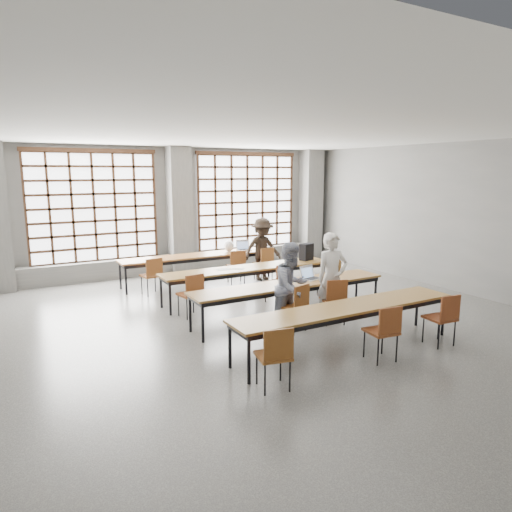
% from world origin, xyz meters
% --- Properties ---
extents(floor, '(11.00, 11.00, 0.00)m').
position_xyz_m(floor, '(0.00, 0.00, 0.00)').
color(floor, '#4E4E4B').
rests_on(floor, ground).
extents(ceiling, '(11.00, 11.00, 0.00)m').
position_xyz_m(ceiling, '(0.00, 0.00, 3.50)').
color(ceiling, silver).
rests_on(ceiling, floor).
extents(wall_back, '(10.00, 0.00, 10.00)m').
position_xyz_m(wall_back, '(0.00, 5.50, 1.75)').
color(wall_back, '#5B5B58').
rests_on(wall_back, floor).
extents(wall_right, '(0.00, 11.00, 11.00)m').
position_xyz_m(wall_right, '(5.00, 0.00, 1.75)').
color(wall_right, '#5B5B58').
rests_on(wall_right, floor).
extents(column_mid, '(0.60, 0.55, 3.50)m').
position_xyz_m(column_mid, '(0.00, 5.22, 1.75)').
color(column_mid, '#575755').
rests_on(column_mid, floor).
extents(column_right, '(0.60, 0.55, 3.50)m').
position_xyz_m(column_right, '(4.50, 5.22, 1.75)').
color(column_right, '#575755').
rests_on(column_right, floor).
extents(window_left, '(3.32, 0.12, 3.00)m').
position_xyz_m(window_left, '(-2.25, 5.42, 1.90)').
color(window_left, white).
rests_on(window_left, wall_back).
extents(window_right, '(3.32, 0.12, 3.00)m').
position_xyz_m(window_right, '(2.25, 5.42, 1.90)').
color(window_right, white).
rests_on(window_right, wall_back).
extents(sill_ledge, '(9.80, 0.35, 0.50)m').
position_xyz_m(sill_ledge, '(0.00, 5.30, 0.25)').
color(sill_ledge, '#575755').
rests_on(sill_ledge, floor).
extents(desk_row_a, '(4.00, 0.70, 0.73)m').
position_xyz_m(desk_row_a, '(-0.06, 3.75, 0.66)').
color(desk_row_a, brown).
rests_on(desk_row_a, floor).
extents(desk_row_b, '(4.00, 0.70, 0.73)m').
position_xyz_m(desk_row_b, '(0.33, 1.76, 0.66)').
color(desk_row_b, brown).
rests_on(desk_row_b, floor).
extents(desk_row_c, '(4.00, 0.70, 0.73)m').
position_xyz_m(desk_row_c, '(0.33, 0.08, 0.66)').
color(desk_row_c, brown).
rests_on(desk_row_c, floor).
extents(desk_row_d, '(4.00, 0.70, 0.73)m').
position_xyz_m(desk_row_d, '(0.28, -1.63, 0.66)').
color(desk_row_d, brown).
rests_on(desk_row_d, floor).
extents(chair_back_left, '(0.47, 0.48, 0.88)m').
position_xyz_m(chair_back_left, '(-1.45, 3.12, 0.54)').
color(chair_back_left, maroon).
rests_on(chair_back_left, floor).
extents(chair_back_mid, '(0.49, 0.50, 0.88)m').
position_xyz_m(chair_back_mid, '(0.73, 3.12, 0.54)').
color(chair_back_mid, maroon).
rests_on(chair_back_mid, floor).
extents(chair_back_right, '(0.44, 0.45, 0.88)m').
position_xyz_m(chair_back_right, '(1.55, 3.12, 0.54)').
color(chair_back_right, brown).
rests_on(chair_back_right, floor).
extents(chair_mid_left, '(0.48, 0.48, 0.88)m').
position_xyz_m(chair_mid_left, '(-1.25, 1.13, 0.54)').
color(chair_mid_left, brown).
rests_on(chair_mid_left, floor).
extents(chair_mid_centre, '(0.50, 0.50, 0.88)m').
position_xyz_m(chair_mid_centre, '(0.75, 1.13, 0.54)').
color(chair_mid_centre, maroon).
rests_on(chair_mid_centre, floor).
extents(chair_mid_right, '(0.51, 0.51, 0.88)m').
position_xyz_m(chair_mid_right, '(2.15, 1.13, 0.54)').
color(chair_mid_right, brown).
rests_on(chair_mid_right, floor).
extents(chair_front_left, '(0.52, 0.53, 0.88)m').
position_xyz_m(chair_front_left, '(0.05, -0.55, 0.54)').
color(chair_front_left, brown).
rests_on(chair_front_left, floor).
extents(chair_front_right, '(0.53, 0.53, 0.88)m').
position_xyz_m(chair_front_right, '(0.91, -0.55, 0.54)').
color(chair_front_right, brown).
rests_on(chair_front_right, floor).
extents(chair_near_left, '(0.49, 0.50, 0.88)m').
position_xyz_m(chair_near_left, '(-1.43, -2.26, 0.54)').
color(chair_near_left, brown).
rests_on(chair_near_left, floor).
extents(chair_near_mid, '(0.47, 0.47, 0.88)m').
position_xyz_m(chair_near_mid, '(0.48, -2.26, 0.54)').
color(chair_near_mid, maroon).
rests_on(chair_near_mid, floor).
extents(chair_near_right, '(0.46, 0.46, 0.88)m').
position_xyz_m(chair_near_right, '(1.78, -2.26, 0.54)').
color(chair_near_right, brown).
rests_on(chair_near_right, floor).
extents(student_male, '(0.68, 0.50, 1.71)m').
position_xyz_m(student_male, '(0.93, -0.42, 0.86)').
color(student_male, silver).
rests_on(student_male, floor).
extents(student_female, '(0.92, 0.80, 1.61)m').
position_xyz_m(student_female, '(0.03, -0.42, 0.80)').
color(student_female, '#19234D').
rests_on(student_female, floor).
extents(student_back, '(1.09, 0.67, 1.63)m').
position_xyz_m(student_back, '(1.54, 3.25, 0.81)').
color(student_back, black).
rests_on(student_back, floor).
extents(laptop_front, '(0.42, 0.38, 0.26)m').
position_xyz_m(laptop_front, '(0.87, 0.19, 0.79)').
color(laptop_front, silver).
rests_on(laptop_front, desk_row_c).
extents(laptop_back, '(0.41, 0.36, 0.26)m').
position_xyz_m(laptop_back, '(1.30, 3.86, 0.79)').
color(laptop_back, silver).
rests_on(laptop_back, desk_row_a).
extents(mouse, '(0.11, 0.08, 0.04)m').
position_xyz_m(mouse, '(1.28, 0.06, 0.75)').
color(mouse, white).
rests_on(mouse, desk_row_c).
extents(green_box, '(0.26, 0.14, 0.09)m').
position_xyz_m(green_box, '(0.28, 0.16, 0.78)').
color(green_box, '#2D8A3F').
rests_on(green_box, desk_row_c).
extents(phone, '(0.13, 0.07, 0.01)m').
position_xyz_m(phone, '(0.51, -0.02, 0.74)').
color(phone, black).
rests_on(phone, desk_row_c).
extents(paper_sheet_a, '(0.32, 0.24, 0.00)m').
position_xyz_m(paper_sheet_a, '(-0.27, 1.81, 0.73)').
color(paper_sheet_a, silver).
rests_on(paper_sheet_a, desk_row_b).
extents(paper_sheet_b, '(0.36, 0.34, 0.00)m').
position_xyz_m(paper_sheet_b, '(0.03, 1.71, 0.73)').
color(paper_sheet_b, silver).
rests_on(paper_sheet_b, desk_row_b).
extents(backpack, '(0.36, 0.28, 0.40)m').
position_xyz_m(backpack, '(1.93, 1.81, 0.93)').
color(backpack, black).
rests_on(backpack, desk_row_b).
extents(plastic_bag, '(0.31, 0.27, 0.29)m').
position_xyz_m(plastic_bag, '(0.84, 3.80, 0.87)').
color(plastic_bag, white).
rests_on(plastic_bag, desk_row_a).
extents(red_pouch, '(0.21, 0.12, 0.06)m').
position_xyz_m(red_pouch, '(-1.42, -2.18, 0.50)').
color(red_pouch, maroon).
rests_on(red_pouch, chair_near_left).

